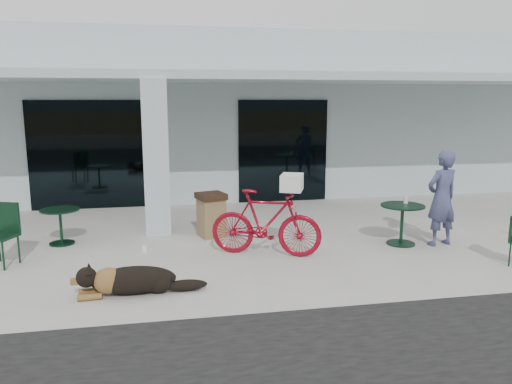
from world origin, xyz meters
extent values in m
plane|color=beige|center=(0.00, 0.00, 0.00)|extent=(80.00, 80.00, 0.00)
cube|color=#A9B9BF|center=(0.00, 8.50, 2.25)|extent=(22.00, 7.00, 4.50)
cube|color=black|center=(-3.20, 4.98, 1.35)|extent=(2.80, 0.06, 2.70)
cube|color=black|center=(1.80, 4.98, 1.35)|extent=(2.40, 0.06, 2.70)
cube|color=#A9B9BF|center=(-1.50, 2.30, 1.56)|extent=(0.50, 0.50, 3.12)
cube|color=#A9B9BF|center=(0.00, 3.60, 3.21)|extent=(22.00, 2.80, 0.18)
imported|color=maroon|center=(0.37, 0.40, 0.59)|extent=(2.03, 1.25, 1.18)
cube|color=white|center=(0.78, 0.23, 1.32)|extent=(0.51, 0.58, 0.28)
cylinder|color=white|center=(-1.75, 1.00, 0.06)|extent=(0.11, 0.11, 0.11)
imported|color=#40456C|center=(3.73, 0.40, 0.90)|extent=(0.74, 0.57, 1.81)
cylinder|color=white|center=(3.16, 0.69, 0.83)|extent=(0.10, 0.10, 0.12)
camera|label=1|loc=(-1.40, -7.92, 2.74)|focal=35.00mm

